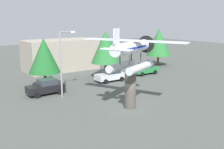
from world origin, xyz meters
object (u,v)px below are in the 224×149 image
at_px(tree_east, 44,56).
at_px(tree_center_back, 106,47).
at_px(storefront_building, 61,55).
at_px(display_pedestal, 130,89).
at_px(car_far_silver, 111,75).
at_px(car_distant_green, 145,69).
at_px(streetlight_primary, 63,59).
at_px(car_mid_black, 46,87).
at_px(floatplane_monument, 131,52).
at_px(tree_far_east, 159,42).

relative_size(tree_east, tree_center_back, 0.90).
xyz_separation_m(storefront_building, tree_east, (-6.58, -9.35, 1.47)).
bearing_deg(display_pedestal, car_far_silver, 64.09).
distance_m(display_pedestal, storefront_building, 22.23).
bearing_deg(tree_east, storefront_building, 54.88).
relative_size(car_distant_green, streetlight_primary, 0.58).
bearing_deg(car_mid_black, car_distant_green, -174.34).
relative_size(floatplane_monument, tree_center_back, 1.43).
bearing_deg(display_pedestal, storefront_building, 81.96).
bearing_deg(display_pedestal, car_distant_green, 42.12).
height_order(floatplane_monument, car_mid_black, floatplane_monument).
relative_size(display_pedestal, tree_east, 0.60).
height_order(display_pedestal, storefront_building, storefront_building).
bearing_deg(car_far_silver, floatplane_monument, 64.52).
xyz_separation_m(display_pedestal, tree_far_east, (19.37, 15.35, 2.45)).
distance_m(display_pedestal, floatplane_monument, 3.55).
relative_size(display_pedestal, tree_center_back, 0.54).
xyz_separation_m(display_pedestal, car_far_silver, (4.97, 10.23, -1.00)).
bearing_deg(display_pedestal, tree_center_back, 65.83).
distance_m(car_far_silver, storefront_building, 12.03).
distance_m(display_pedestal, car_far_silver, 11.42).
height_order(streetlight_primary, tree_east, streetlight_primary).
xyz_separation_m(display_pedestal, tree_center_back, (5.40, 12.04, 2.73)).
xyz_separation_m(car_mid_black, car_far_silver, (9.74, 0.97, 0.00)).
relative_size(floatplane_monument, car_far_silver, 2.36).
bearing_deg(tree_far_east, storefront_building, 157.75).
xyz_separation_m(floatplane_monument, car_distant_green, (11.97, 10.88, -4.54)).
bearing_deg(tree_center_back, car_far_silver, -103.44).
bearing_deg(display_pedestal, streetlight_primary, 116.09).
relative_size(display_pedestal, car_distant_green, 0.89).
height_order(tree_east, tree_far_east, tree_far_east).
height_order(tree_east, tree_center_back, tree_center_back).
bearing_deg(tree_east, tree_center_back, -3.96).
bearing_deg(car_distant_green, display_pedestal, 42.12).
xyz_separation_m(tree_east, tree_far_east, (22.84, 2.70, 0.32)).
distance_m(floatplane_monument, tree_center_back, 13.12).
bearing_deg(storefront_building, display_pedestal, -98.04).
bearing_deg(streetlight_primary, car_distant_green, 13.30).
bearing_deg(streetlight_primary, tree_far_east, 19.49).
height_order(floatplane_monument, streetlight_primary, floatplane_monument).
relative_size(car_far_silver, storefront_building, 0.36).
bearing_deg(floatplane_monument, tree_center_back, 41.77).
distance_m(car_mid_black, car_far_silver, 9.79).
distance_m(floatplane_monument, tree_east, 13.17).
bearing_deg(car_distant_green, tree_far_east, -148.77).
bearing_deg(car_far_silver, storefront_building, -81.01).
xyz_separation_m(storefront_building, tree_far_east, (16.26, -6.65, 1.79)).
bearing_deg(tree_east, streetlight_primary, -90.79).
bearing_deg(car_far_silver, display_pedestal, 64.09).
bearing_deg(floatplane_monument, car_distant_green, 17.82).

